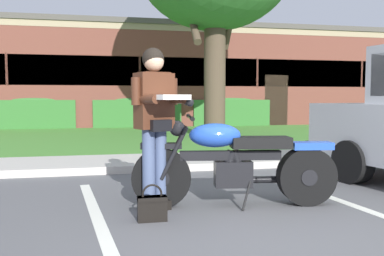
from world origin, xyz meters
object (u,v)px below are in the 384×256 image
rider_person (155,115)px  hedge_center_left (137,111)px  handbag (152,206)px  motorcycle (243,162)px  hedge_left (36,112)px  brick_building (131,80)px  hedge_center_right (229,111)px

rider_person → hedge_center_left: size_ratio=0.51×
rider_person → handbag: rider_person is taller
motorcycle → hedge_left: 12.50m
handbag → hedge_center_left: bearing=86.3°
rider_person → brick_building: 17.21m
hedge_left → hedge_center_right: bearing=0.0°
brick_building → motorcycle: bearing=-89.5°
handbag → hedge_center_left: hedge_center_left is taller
rider_person → hedge_center_left: (0.71, 11.79, -0.36)m
hedge_left → brick_building: bearing=54.4°
motorcycle → brick_building: (-0.15, 17.21, 1.61)m
motorcycle → hedge_left: size_ratio=0.76×
motorcycle → hedge_left: (-3.99, 11.84, 0.17)m
handbag → hedge_left: (-2.96, 12.19, 0.51)m
hedge_center_left → brick_building: size_ratio=0.12×
motorcycle → rider_person: bearing=176.6°
hedge_center_left → hedge_center_right: 3.75m
hedge_center_right → brick_building: bearing=124.2°
hedge_center_left → handbag: bearing=-93.7°
hedge_center_left → hedge_center_right: (3.75, 0.00, 0.00)m
hedge_left → hedge_center_left: 3.75m
motorcycle → rider_person: 1.09m
motorcycle → brick_building: brick_building is taller
handbag → hedge_left: hedge_left is taller
brick_building → hedge_center_left: bearing=-91.0°
hedge_left → hedge_center_right: 7.49m
hedge_center_left → brick_building: 5.56m
motorcycle → rider_person: rider_person is taller
rider_person → hedge_center_right: size_ratio=0.54×
motorcycle → handbag: 1.14m
rider_person → hedge_left: rider_person is taller
hedge_center_left → motorcycle: bearing=-88.8°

